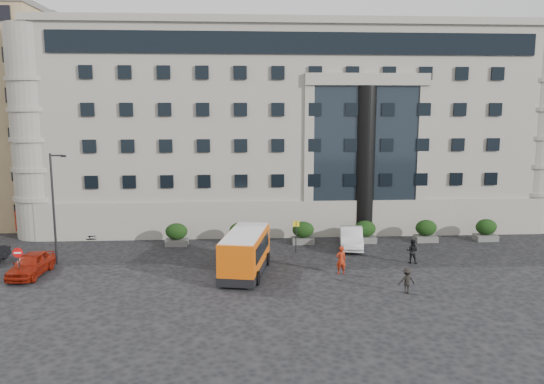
{
  "coord_description": "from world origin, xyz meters",
  "views": [
    {
      "loc": [
        1.11,
        -34.74,
        11.13
      ],
      "look_at": [
        3.56,
        3.71,
        5.0
      ],
      "focal_mm": 35.0,
      "sensor_mm": 36.0,
      "label": 1
    }
  ],
  "objects_px": {
    "hedge_c": "(303,232)",
    "hedge_e": "(426,231)",
    "street_lamp": "(54,205)",
    "pedestrian_c": "(407,281)",
    "parked_car_d": "(98,224)",
    "pedestrian_b": "(412,251)",
    "hedge_f": "(486,230)",
    "pedestrian_a": "(341,260)",
    "hedge_a": "(177,234)",
    "white_taxi": "(351,238)",
    "hedge_d": "(365,232)",
    "minibus": "(245,251)",
    "bus_stop_sign": "(296,231)",
    "parked_car_c": "(97,228)",
    "parked_car_a": "(31,264)",
    "red_truck": "(41,211)",
    "hedge_b": "(240,233)",
    "no_entry_sign": "(18,258)"
  },
  "relations": [
    {
      "from": "hedge_c",
      "to": "hedge_e",
      "type": "distance_m",
      "value": 10.4
    },
    {
      "from": "street_lamp",
      "to": "pedestrian_c",
      "type": "bearing_deg",
      "value": -17.93
    },
    {
      "from": "parked_car_d",
      "to": "pedestrian_b",
      "type": "distance_m",
      "value": 27.71
    },
    {
      "from": "hedge_f",
      "to": "pedestrian_a",
      "type": "relative_size",
      "value": 0.96
    },
    {
      "from": "street_lamp",
      "to": "pedestrian_c",
      "type": "xyz_separation_m",
      "value": [
        23.16,
        -7.49,
        -3.58
      ]
    },
    {
      "from": "hedge_a",
      "to": "pedestrian_c",
      "type": "xyz_separation_m",
      "value": [
        15.22,
        -12.29,
        -0.14
      ]
    },
    {
      "from": "street_lamp",
      "to": "white_taxi",
      "type": "xyz_separation_m",
      "value": [
        22.04,
        3.2,
        -3.55
      ]
    },
    {
      "from": "hedge_d",
      "to": "white_taxi",
      "type": "xyz_separation_m",
      "value": [
        -1.5,
        -1.6,
        -0.11
      ]
    },
    {
      "from": "hedge_f",
      "to": "minibus",
      "type": "bearing_deg",
      "value": -159.04
    },
    {
      "from": "bus_stop_sign",
      "to": "minibus",
      "type": "xyz_separation_m",
      "value": [
        -3.99,
        -5.05,
        -0.15
      ]
    },
    {
      "from": "white_taxi",
      "to": "pedestrian_c",
      "type": "distance_m",
      "value": 10.75
    },
    {
      "from": "minibus",
      "to": "parked_car_c",
      "type": "height_order",
      "value": "minibus"
    },
    {
      "from": "parked_car_a",
      "to": "pedestrian_b",
      "type": "height_order",
      "value": "pedestrian_b"
    },
    {
      "from": "hedge_d",
      "to": "minibus",
      "type": "bearing_deg",
      "value": -142.12
    },
    {
      "from": "pedestrian_b",
      "to": "hedge_f",
      "type": "bearing_deg",
      "value": -115.79
    },
    {
      "from": "parked_car_c",
      "to": "pedestrian_c",
      "type": "height_order",
      "value": "pedestrian_c"
    },
    {
      "from": "red_truck",
      "to": "pedestrian_b",
      "type": "height_order",
      "value": "red_truck"
    },
    {
      "from": "red_truck",
      "to": "parked_car_d",
      "type": "bearing_deg",
      "value": -20.88
    },
    {
      "from": "hedge_a",
      "to": "red_truck",
      "type": "distance_m",
      "value": 15.48
    },
    {
      "from": "parked_car_d",
      "to": "white_taxi",
      "type": "bearing_deg",
      "value": -26.68
    },
    {
      "from": "bus_stop_sign",
      "to": "pedestrian_a",
      "type": "xyz_separation_m",
      "value": [
        2.47,
        -5.5,
        -0.77
      ]
    },
    {
      "from": "hedge_c",
      "to": "hedge_d",
      "type": "bearing_deg",
      "value": 0.0
    },
    {
      "from": "bus_stop_sign",
      "to": "pedestrian_c",
      "type": "xyz_separation_m",
      "value": [
        5.72,
        -9.49,
        -0.94
      ]
    },
    {
      "from": "parked_car_c",
      "to": "white_taxi",
      "type": "distance_m",
      "value": 22.35
    },
    {
      "from": "hedge_b",
      "to": "hedge_e",
      "type": "distance_m",
      "value": 15.6
    },
    {
      "from": "hedge_e",
      "to": "no_entry_sign",
      "type": "distance_m",
      "value": 31.09
    },
    {
      "from": "hedge_e",
      "to": "bus_stop_sign",
      "type": "height_order",
      "value": "bus_stop_sign"
    },
    {
      "from": "white_taxi",
      "to": "red_truck",
      "type": "bearing_deg",
      "value": 171.49
    },
    {
      "from": "parked_car_d",
      "to": "no_entry_sign",
      "type": "bearing_deg",
      "value": -104.52
    },
    {
      "from": "bus_stop_sign",
      "to": "hedge_d",
      "type": "bearing_deg",
      "value": 24.66
    },
    {
      "from": "red_truck",
      "to": "pedestrian_a",
      "type": "distance_m",
      "value": 30.0
    },
    {
      "from": "minibus",
      "to": "white_taxi",
      "type": "height_order",
      "value": "minibus"
    },
    {
      "from": "red_truck",
      "to": "parked_car_c",
      "type": "xyz_separation_m",
      "value": [
        6.0,
        -3.42,
        -0.86
      ]
    },
    {
      "from": "hedge_d",
      "to": "hedge_e",
      "type": "bearing_deg",
      "value": 0.0
    },
    {
      "from": "parked_car_a",
      "to": "parked_car_d",
      "type": "relative_size",
      "value": 0.87
    },
    {
      "from": "street_lamp",
      "to": "red_truck",
      "type": "relative_size",
      "value": 1.46
    },
    {
      "from": "parked_car_a",
      "to": "pedestrian_a",
      "type": "xyz_separation_m",
      "value": [
        20.8,
        -0.96,
        0.19
      ]
    },
    {
      "from": "hedge_e",
      "to": "street_lamp",
      "type": "bearing_deg",
      "value": -170.52
    },
    {
      "from": "parked_car_d",
      "to": "pedestrian_a",
      "type": "distance_m",
      "value": 23.87
    },
    {
      "from": "bus_stop_sign",
      "to": "pedestrian_c",
      "type": "distance_m",
      "value": 11.12
    },
    {
      "from": "street_lamp",
      "to": "hedge_d",
      "type": "bearing_deg",
      "value": 11.53
    },
    {
      "from": "white_taxi",
      "to": "parked_car_c",
      "type": "bearing_deg",
      "value": 174.98
    },
    {
      "from": "hedge_d",
      "to": "red_truck",
      "type": "height_order",
      "value": "red_truck"
    },
    {
      "from": "hedge_a",
      "to": "pedestrian_b",
      "type": "xyz_separation_m",
      "value": [
        17.6,
        -6.11,
        -0.04
      ]
    },
    {
      "from": "hedge_f",
      "to": "hedge_e",
      "type": "bearing_deg",
      "value": 180.0
    },
    {
      "from": "parked_car_d",
      "to": "pedestrian_c",
      "type": "height_order",
      "value": "pedestrian_c"
    },
    {
      "from": "bus_stop_sign",
      "to": "parked_car_d",
      "type": "height_order",
      "value": "bus_stop_sign"
    },
    {
      "from": "white_taxi",
      "to": "hedge_c",
      "type": "bearing_deg",
      "value": 166.44
    },
    {
      "from": "minibus",
      "to": "pedestrian_a",
      "type": "bearing_deg",
      "value": 7.58
    },
    {
      "from": "minibus",
      "to": "parked_car_c",
      "type": "xyz_separation_m",
      "value": [
        -13.01,
        11.98,
        -0.92
      ]
    }
  ]
}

